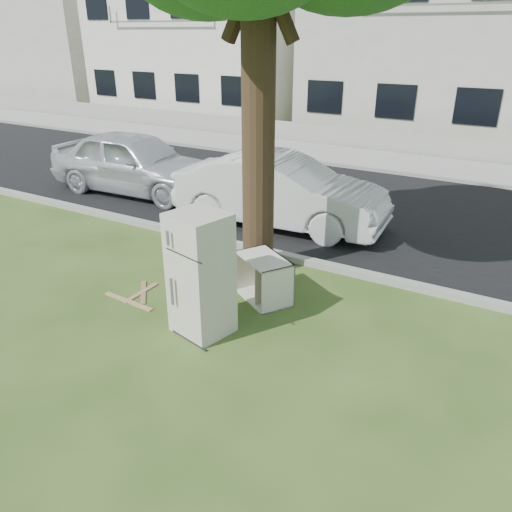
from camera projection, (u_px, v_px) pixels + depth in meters
The scene contains 16 objects.
ground at pixel (221, 322), 7.36m from camera, with size 120.00×120.00×0.00m, color #314A1A.
road at pixel (358, 208), 12.09m from camera, with size 120.00×7.00×0.01m, color black.
kerb_near at pixel (294, 261), 9.29m from camera, with size 120.00×0.18×0.12m, color gray.
kerb_far at pixel (398, 175), 14.89m from camera, with size 120.00×0.18×0.12m, color gray.
sidewalk at pixel (411, 164), 16.04m from camera, with size 120.00×2.80×0.01m, color gray.
low_wall at pixel (424, 145), 17.16m from camera, with size 120.00×0.15×0.70m, color gray.
townhouse_left at pixel (213, 40), 25.18m from camera, with size 10.20×8.16×7.04m.
townhouse_center at pixel (465, 36), 19.64m from camera, with size 11.22×8.16×7.44m.
filler_left at pixel (38, 43), 32.09m from camera, with size 16.00×9.00×6.40m, color beige.
fridge at pixel (201, 275), 6.79m from camera, with size 0.73×0.67×1.76m, color silver.
cabinet at pixel (264, 278), 7.86m from camera, with size 0.92×0.57×0.72m, color silver.
plank_a at pixel (128, 301), 7.89m from camera, with size 1.01×0.08×0.02m, color tan.
plank_b at pixel (143, 292), 8.16m from camera, with size 0.80×0.08×0.02m, color #94684D.
plank_c at pixel (141, 293), 8.15m from camera, with size 0.75×0.08×0.02m, color #A17559.
car_center at pixel (280, 191), 10.77m from camera, with size 1.61×4.62×1.52m, color silver.
car_left at pixel (135, 162), 12.97m from camera, with size 1.88×4.68×1.60m, color silver.
Camera 1 is at (3.60, -5.20, 3.91)m, focal length 35.00 mm.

